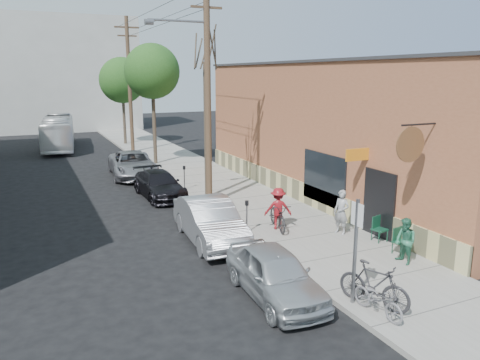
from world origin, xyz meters
name	(u,v)px	position (x,y,z in m)	size (l,w,h in m)	color
ground	(203,258)	(0.00, 0.00, 0.00)	(120.00, 120.00, 0.00)	black
sidewalk	(206,179)	(4.25, 11.00, 0.07)	(4.50, 58.00, 0.15)	gray
cafe_building	(339,130)	(8.99, 4.99, 3.30)	(6.60, 20.20, 6.61)	#985738
end_cap_building	(50,74)	(-2.00, 42.00, 6.00)	(18.00, 8.00, 12.00)	#B5B5B0
sign_post	(356,242)	(2.35, -4.83, 1.83)	(0.07, 0.45, 2.80)	slate
parking_meter_near	(247,211)	(2.25, 1.36, 0.98)	(0.14, 0.14, 1.24)	slate
parking_meter_far	(184,174)	(2.25, 8.82, 0.98)	(0.14, 0.14, 1.24)	slate
utility_pole_near	(206,88)	(2.39, 5.78, 5.41)	(3.57, 0.28, 10.00)	#503A28
utility_pole_far	(130,83)	(2.45, 22.22, 5.34)	(1.80, 0.28, 10.00)	#503A28
tree_bare	(207,131)	(2.80, 6.95, 3.35)	(0.24, 0.24, 6.40)	#44392C
tree_leafy_mid	(152,72)	(2.80, 16.73, 6.15)	(3.56, 3.56, 7.81)	#44392C
tree_leafy_far	(122,80)	(2.80, 26.83, 5.49)	(3.83, 3.83, 7.27)	#44392C
patio_chair_a	(380,229)	(6.15, -1.48, 0.59)	(0.50, 0.50, 0.88)	#113C29
patio_chair_b	(401,242)	(5.92, -2.78, 0.59)	(0.50, 0.50, 0.88)	#113C29
patron_grey	(341,212)	(5.39, -0.22, 0.99)	(0.61, 0.40, 1.67)	gray
patron_green	(405,241)	(5.48, -3.39, 0.88)	(0.71, 0.56, 1.47)	#2C6E51
cyclist	(278,208)	(3.53, 1.26, 0.96)	(1.04, 0.60, 1.62)	maroon
cyclist_bike	(278,216)	(3.53, 1.26, 0.67)	(0.69, 1.97, 1.03)	black
parked_bike_a	(374,285)	(2.72, -5.20, 0.74)	(0.55, 1.95, 1.17)	black
parked_bike_b	(378,299)	(2.53, -5.58, 0.56)	(0.55, 1.57, 0.83)	slate
car_0	(275,274)	(0.80, -3.44, 0.69)	(1.63, 4.04, 1.38)	#B6BABF
car_1	(210,221)	(0.80, 1.43, 0.77)	(1.64, 4.70, 1.55)	#AFB1B7
car_2	(159,185)	(0.80, 8.38, 0.64)	(1.79, 4.40, 1.28)	black
car_3	(133,164)	(0.64, 13.75, 0.74)	(2.47, 5.35, 1.49)	gray
bus	(58,132)	(-2.55, 27.12, 1.34)	(2.26, 9.64, 2.69)	white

